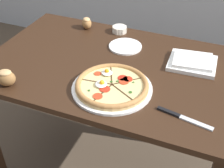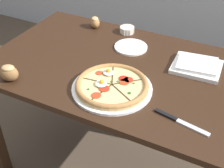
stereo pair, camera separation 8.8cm
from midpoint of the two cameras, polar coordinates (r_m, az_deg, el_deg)
ground_plane at (r=2.06m, az=-1.20°, el=-14.16°), size 12.00×12.00×0.00m
dining_table at (r=1.62m, az=-1.48°, el=0.34°), size 1.27×0.82×0.75m
pizza at (r=1.38m, az=-1.85°, el=-0.39°), size 0.36×0.36×0.05m
ramekin_bowl at (r=1.85m, az=0.00°, el=9.97°), size 0.09×0.09×0.04m
napkin_folded at (r=1.58m, az=12.96°, el=3.86°), size 0.24×0.21×0.04m
bread_piece_near at (r=1.49m, az=-20.47°, el=1.08°), size 0.10×0.08×0.08m
bread_piece_mid at (r=1.90m, az=-6.00°, el=11.04°), size 0.09×0.09×0.07m
knife_main at (r=1.26m, az=11.02°, el=-6.16°), size 0.23×0.06×0.01m
side_saucer at (r=1.70m, az=1.04°, el=6.84°), size 0.18×0.18×0.01m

